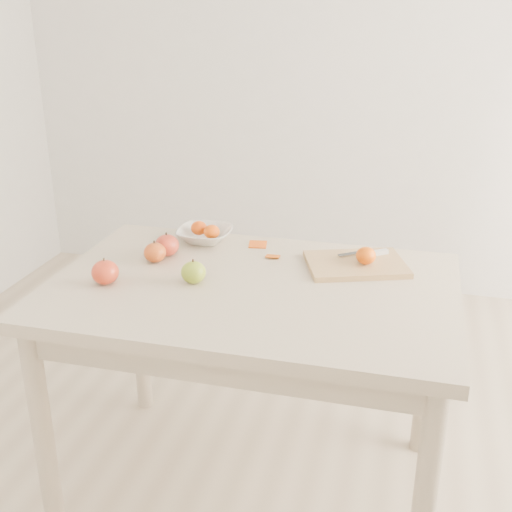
# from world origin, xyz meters

# --- Properties ---
(ground) EXTENTS (3.50, 3.50, 0.00)m
(ground) POSITION_xyz_m (0.00, 0.00, 0.00)
(ground) COLOR #C6B293
(ground) RESTS_ON ground
(table) EXTENTS (1.20, 0.80, 0.75)m
(table) POSITION_xyz_m (0.00, 0.00, 0.65)
(table) COLOR beige
(table) RESTS_ON ground
(cutting_board) EXTENTS (0.36, 0.31, 0.02)m
(cutting_board) POSITION_xyz_m (0.28, 0.21, 0.76)
(cutting_board) COLOR tan
(cutting_board) RESTS_ON table
(board_tangerine) EXTENTS (0.06, 0.06, 0.05)m
(board_tangerine) POSITION_xyz_m (0.31, 0.20, 0.80)
(board_tangerine) COLOR #DC6107
(board_tangerine) RESTS_ON cutting_board
(fruit_bowl) EXTENTS (0.19, 0.19, 0.05)m
(fruit_bowl) POSITION_xyz_m (-0.25, 0.31, 0.77)
(fruit_bowl) COLOR silver
(fruit_bowl) RESTS_ON table
(bowl_tangerine_near) EXTENTS (0.06, 0.06, 0.05)m
(bowl_tangerine_near) POSITION_xyz_m (-0.27, 0.32, 0.79)
(bowl_tangerine_near) COLOR #DF4907
(bowl_tangerine_near) RESTS_ON fruit_bowl
(bowl_tangerine_far) EXTENTS (0.06, 0.06, 0.05)m
(bowl_tangerine_far) POSITION_xyz_m (-0.22, 0.29, 0.79)
(bowl_tangerine_far) COLOR #DF4B07
(bowl_tangerine_far) RESTS_ON fruit_bowl
(orange_peel_a) EXTENTS (0.07, 0.05, 0.01)m
(orange_peel_a) POSITION_xyz_m (-0.06, 0.30, 0.75)
(orange_peel_a) COLOR #D44F0E
(orange_peel_a) RESTS_ON table
(orange_peel_b) EXTENTS (0.05, 0.04, 0.01)m
(orange_peel_b) POSITION_xyz_m (0.01, 0.22, 0.75)
(orange_peel_b) COLOR #D2590E
(orange_peel_b) RESTS_ON table
(paring_knife) EXTENTS (0.16, 0.09, 0.01)m
(paring_knife) POSITION_xyz_m (0.33, 0.28, 0.78)
(paring_knife) COLOR silver
(paring_knife) RESTS_ON cutting_board
(apple_green) EXTENTS (0.07, 0.07, 0.07)m
(apple_green) POSITION_xyz_m (-0.17, -0.03, 0.78)
(apple_green) COLOR #5F8A12
(apple_green) RESTS_ON table
(apple_red_d) EXTENTS (0.08, 0.08, 0.07)m
(apple_red_d) POSITION_xyz_m (-0.42, -0.10, 0.79)
(apple_red_d) COLOR maroon
(apple_red_d) RESTS_ON table
(apple_red_a) EXTENTS (0.08, 0.08, 0.07)m
(apple_red_a) POSITION_xyz_m (-0.33, 0.15, 0.79)
(apple_red_a) COLOR maroon
(apple_red_a) RESTS_ON table
(apple_red_b) EXTENTS (0.07, 0.07, 0.06)m
(apple_red_b) POSITION_xyz_m (-0.34, 0.09, 0.78)
(apple_red_b) COLOR #9F1D0A
(apple_red_b) RESTS_ON table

